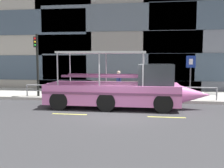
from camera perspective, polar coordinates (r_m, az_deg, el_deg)
ground_plane at (r=13.42m, az=1.50°, el=-6.29°), size 120.00×120.00×0.00m
sidewalk at (r=18.89m, az=3.42°, el=-2.48°), size 32.00×4.80×0.18m
curb_edge at (r=16.44m, az=2.73°, el=-3.72°), size 32.00×0.18×0.18m
lane_centreline at (r=12.58m, az=1.06°, el=-7.09°), size 25.80×0.12×0.01m
curb_guardrail at (r=16.73m, az=1.13°, el=-1.29°), size 12.65×0.09×0.83m
traffic_light_pole at (r=18.26m, az=-16.46°, el=5.42°), size 0.24×0.46×4.27m
parking_sign at (r=17.23m, az=17.19°, el=3.08°), size 0.60×0.12×2.79m
duck_tour_boat at (r=14.43m, az=2.26°, el=-1.15°), size 9.25×2.63×3.18m
pedestrian_near_bow at (r=17.24m, az=10.87°, el=0.14°), size 0.26×0.44×1.59m
pedestrian_mid_left at (r=17.79m, az=1.51°, el=0.74°), size 0.35×0.42×1.75m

